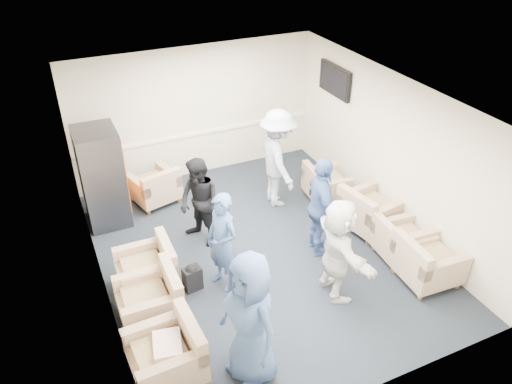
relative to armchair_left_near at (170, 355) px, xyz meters
name	(u,v)px	position (x,y,z in m)	size (l,w,h in m)	color
floor	(259,251)	(2.03, 1.77, -0.34)	(6.00, 6.00, 0.00)	black
ceiling	(259,100)	(2.03, 1.77, 2.36)	(6.00, 6.00, 0.00)	white
back_wall	(196,113)	(2.03, 4.77, 1.01)	(5.00, 0.02, 2.70)	beige
front_wall	(376,313)	(2.03, -1.23, 1.01)	(5.00, 0.02, 2.70)	beige
left_wall	(93,222)	(-0.47, 1.77, 1.01)	(0.02, 6.00, 2.70)	beige
right_wall	(391,152)	(4.53, 1.77, 1.01)	(0.02, 6.00, 2.70)	beige
chair_rail	(198,134)	(2.03, 4.75, 0.56)	(4.98, 0.04, 0.06)	white
tv	(335,81)	(4.46, 3.57, 1.71)	(0.10, 1.00, 0.58)	black
armchair_left_near	(170,355)	(0.00, 0.00, 0.00)	(0.89, 0.89, 0.68)	tan
armchair_left_mid	(153,300)	(0.06, 1.03, -0.01)	(0.84, 0.84, 0.66)	tan
armchair_left_far	(150,270)	(0.18, 1.69, -0.01)	(0.83, 0.83, 0.65)	tan
armchair_right_near	(425,263)	(4.04, 0.07, 0.00)	(0.89, 0.89, 0.68)	tan
armchair_right_midnear	(400,242)	(4.05, 0.68, -0.03)	(0.83, 0.83, 0.61)	tan
armchair_right_midfar	(367,212)	(4.05, 1.57, 0.01)	(1.00, 1.00, 0.70)	tan
armchair_right_far	(324,185)	(3.88, 2.74, -0.04)	(0.82, 0.82, 0.61)	tan
armchair_corner	(156,188)	(0.87, 3.97, -0.02)	(0.99, 0.99, 0.65)	tan
vending_machine	(102,177)	(-0.07, 3.76, 0.56)	(0.73, 0.85, 1.79)	#494951
backpack	(192,276)	(0.74, 1.37, -0.10)	(0.30, 0.23, 0.46)	black
pillow	(168,346)	(-0.01, 0.00, 0.18)	(0.44, 0.34, 0.13)	white
person_front_left	(250,319)	(0.92, -0.38, 0.58)	(0.90, 0.59, 1.85)	#39558B
person_mid_left	(222,242)	(1.21, 1.27, 0.46)	(0.58, 0.38, 1.60)	#39558B
person_back_left	(200,203)	(1.26, 2.43, 0.45)	(0.77, 0.60, 1.57)	black
person_back_right	(278,159)	(2.99, 3.01, 0.61)	(1.23, 0.70, 1.90)	silver
person_mid_right	(321,208)	(2.93, 1.37, 0.53)	(1.02, 0.43, 1.74)	#39558B
person_front_right	(338,249)	(2.65, 0.42, 0.47)	(1.51, 0.48, 1.63)	silver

